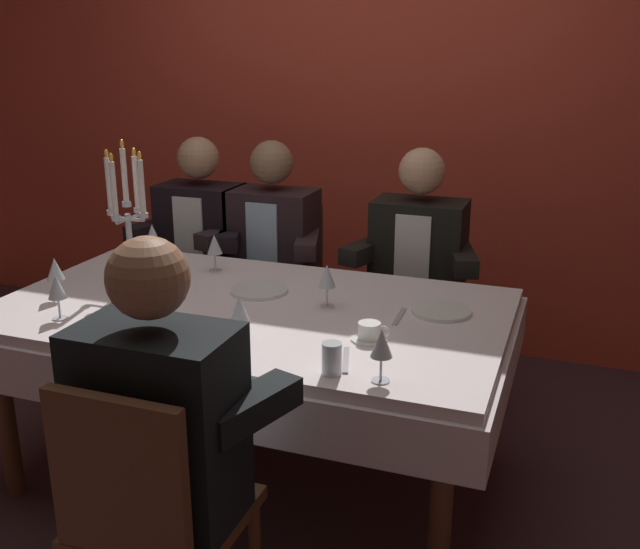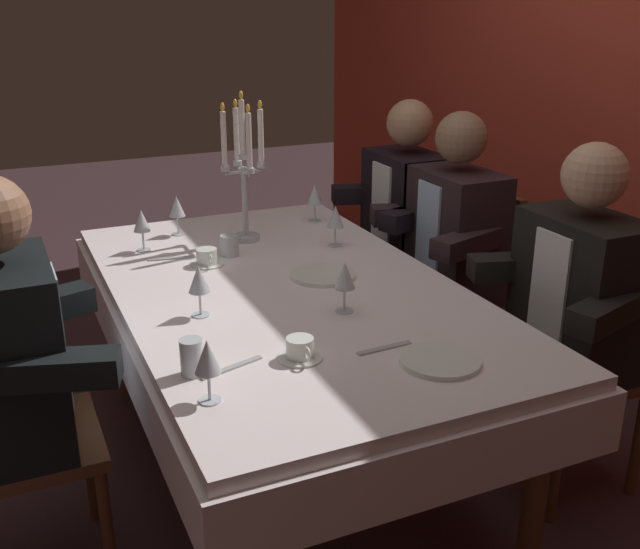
% 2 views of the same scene
% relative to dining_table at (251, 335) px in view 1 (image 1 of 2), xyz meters
% --- Properties ---
extents(ground_plane, '(12.00, 12.00, 0.00)m').
position_rel_dining_table_xyz_m(ground_plane, '(0.00, 0.00, -0.62)').
color(ground_plane, '#3F292C').
extents(back_wall, '(6.00, 0.12, 2.70)m').
position_rel_dining_table_xyz_m(back_wall, '(0.00, 1.66, 0.73)').
color(back_wall, '#CE4430').
rests_on(back_wall, ground_plane).
extents(dining_table, '(1.94, 1.14, 0.74)m').
position_rel_dining_table_xyz_m(dining_table, '(0.00, 0.00, 0.00)').
color(dining_table, white).
rests_on(dining_table, ground_plane).
extents(candelabra, '(0.19, 0.19, 0.59)m').
position_rel_dining_table_xyz_m(candelabra, '(-0.55, 0.05, 0.40)').
color(candelabra, silver).
rests_on(candelabra, dining_table).
extents(dinner_plate_0, '(0.22, 0.22, 0.01)m').
position_rel_dining_table_xyz_m(dinner_plate_0, '(0.69, 0.17, 0.13)').
color(dinner_plate_0, white).
rests_on(dinner_plate_0, dining_table).
extents(dinner_plate_1, '(0.23, 0.23, 0.01)m').
position_rel_dining_table_xyz_m(dinner_plate_1, '(-0.03, 0.16, 0.13)').
color(dinner_plate_1, white).
rests_on(dinner_plate_1, dining_table).
extents(wine_glass_0, '(0.07, 0.07, 0.16)m').
position_rel_dining_table_xyz_m(wine_glass_0, '(-0.68, 0.41, 0.24)').
color(wine_glass_0, silver).
rests_on(wine_glass_0, dining_table).
extents(wine_glass_1, '(0.07, 0.07, 0.16)m').
position_rel_dining_table_xyz_m(wine_glass_1, '(-0.73, -0.18, 0.23)').
color(wine_glass_1, silver).
rests_on(wine_glass_1, dining_table).
extents(wine_glass_2, '(0.07, 0.07, 0.16)m').
position_rel_dining_table_xyz_m(wine_glass_2, '(-0.58, -0.36, 0.23)').
color(wine_glass_2, silver).
rests_on(wine_glass_2, dining_table).
extents(wine_glass_3, '(0.07, 0.07, 0.16)m').
position_rel_dining_table_xyz_m(wine_glass_3, '(0.64, -0.45, 0.24)').
color(wine_glass_3, silver).
rests_on(wine_glass_3, dining_table).
extents(wine_glass_4, '(0.07, 0.07, 0.16)m').
position_rel_dining_table_xyz_m(wine_glass_4, '(0.12, -0.33, 0.23)').
color(wine_glass_4, silver).
rests_on(wine_glass_4, dining_table).
extents(wine_glass_5, '(0.07, 0.07, 0.16)m').
position_rel_dining_table_xyz_m(wine_glass_5, '(-0.33, 0.34, 0.24)').
color(wine_glass_5, silver).
rests_on(wine_glass_5, dining_table).
extents(wine_glass_6, '(0.07, 0.07, 0.16)m').
position_rel_dining_table_xyz_m(wine_glass_6, '(0.28, 0.09, 0.23)').
color(wine_glass_6, silver).
rests_on(wine_glass_6, dining_table).
extents(water_tumbler_0, '(0.07, 0.07, 0.08)m').
position_rel_dining_table_xyz_m(water_tumbler_0, '(-0.39, -0.07, 0.16)').
color(water_tumbler_0, silver).
rests_on(water_tumbler_0, dining_table).
extents(water_tumbler_1, '(0.06, 0.06, 0.10)m').
position_rel_dining_table_xyz_m(water_tumbler_1, '(0.48, -0.45, 0.17)').
color(water_tumbler_1, silver).
rests_on(water_tumbler_1, dining_table).
extents(coffee_cup_0, '(0.13, 0.12, 0.06)m').
position_rel_dining_table_xyz_m(coffee_cup_0, '(0.52, -0.16, 0.15)').
color(coffee_cup_0, white).
rests_on(coffee_cup_0, dining_table).
extents(coffee_cup_1, '(0.13, 0.12, 0.06)m').
position_rel_dining_table_xyz_m(coffee_cup_1, '(-0.32, -0.18, 0.15)').
color(coffee_cup_1, white).
rests_on(coffee_cup_1, dining_table).
extents(knife_0, '(0.07, 0.19, 0.01)m').
position_rel_dining_table_xyz_m(knife_0, '(0.50, -0.35, 0.12)').
color(knife_0, '#B7B7BC').
rests_on(knife_0, dining_table).
extents(fork_1, '(0.03, 0.17, 0.01)m').
position_rel_dining_table_xyz_m(fork_1, '(0.56, 0.07, 0.12)').
color(fork_1, '#B7B7BC').
rests_on(fork_1, dining_table).
extents(spoon_2, '(0.05, 0.17, 0.01)m').
position_rel_dining_table_xyz_m(spoon_2, '(-0.44, -0.29, 0.12)').
color(spoon_2, '#B7B7BC').
rests_on(spoon_2, dining_table).
extents(seated_diner_0, '(0.63, 0.48, 1.24)m').
position_rel_dining_table_xyz_m(seated_diner_0, '(-0.69, 0.89, 0.11)').
color(seated_diner_0, brown).
rests_on(seated_diner_0, ground_plane).
extents(seated_diner_1, '(0.63, 0.48, 1.24)m').
position_rel_dining_table_xyz_m(seated_diner_1, '(-0.29, 0.89, 0.11)').
color(seated_diner_1, brown).
rests_on(seated_diner_1, ground_plane).
extents(seated_diner_2, '(0.63, 0.48, 1.24)m').
position_rel_dining_table_xyz_m(seated_diner_2, '(0.15, -0.89, 0.11)').
color(seated_diner_2, brown).
rests_on(seated_diner_2, ground_plane).
extents(seated_diner_3, '(0.63, 0.48, 1.24)m').
position_rel_dining_table_xyz_m(seated_diner_3, '(0.45, 0.89, 0.11)').
color(seated_diner_3, brown).
rests_on(seated_diner_3, ground_plane).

